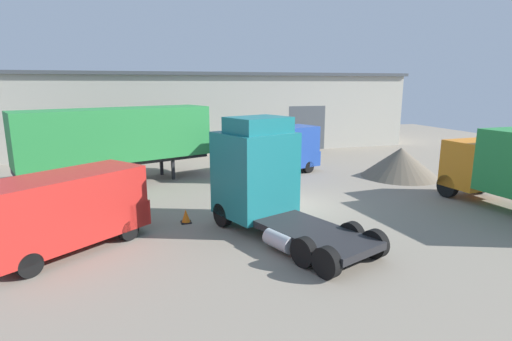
# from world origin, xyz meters

# --- Properties ---
(ground_plane) EXTENTS (60.00, 60.00, 0.00)m
(ground_plane) POSITION_xyz_m (0.00, 0.00, 0.00)
(ground_plane) COLOR gray
(warehouse_building) EXTENTS (32.64, 8.47, 6.24)m
(warehouse_building) POSITION_xyz_m (0.00, 17.98, 3.13)
(warehouse_building) COLOR #B7B2A3
(warehouse_building) RESTS_ON ground_plane
(tractor_unit_teal) EXTENTS (4.62, 6.85, 4.18)m
(tractor_unit_teal) POSITION_xyz_m (-2.06, -2.49, 1.96)
(tractor_unit_teal) COLOR #197075
(tractor_unit_teal) RESTS_ON ground_plane
(container_trailer_green) EXTENTS (10.20, 5.77, 4.10)m
(container_trailer_green) POSITION_xyz_m (-7.47, 6.23, 2.60)
(container_trailer_green) COLOR #28843D
(container_trailer_green) RESTS_ON ground_plane
(delivery_van_red) EXTENTS (5.23, 4.69, 2.55)m
(delivery_van_red) POSITION_xyz_m (-8.64, -2.56, 1.38)
(delivery_van_red) COLOR red
(delivery_van_red) RESTS_ON ground_plane
(delivery_van_blue) EXTENTS (6.09, 3.73, 2.82)m
(delivery_van_blue) POSITION_xyz_m (1.52, 6.07, 1.52)
(delivery_van_blue) COLOR #2347A3
(delivery_van_blue) RESTS_ON ground_plane
(gravel_pile) EXTENTS (4.45, 4.45, 1.73)m
(gravel_pile) POSITION_xyz_m (8.29, 3.28, 0.86)
(gravel_pile) COLOR #665B4C
(gravel_pile) RESTS_ON ground_plane
(traffic_cone) EXTENTS (0.40, 0.40, 0.55)m
(traffic_cone) POSITION_xyz_m (-4.76, -1.13, 0.25)
(traffic_cone) COLOR black
(traffic_cone) RESTS_ON ground_plane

